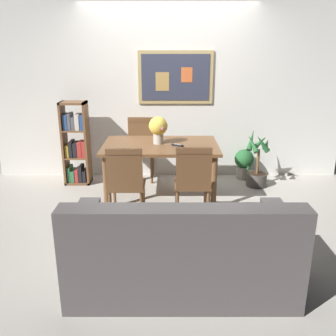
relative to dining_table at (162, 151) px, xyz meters
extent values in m
plane|color=#B7B2A8|center=(0.10, -0.37, -0.63)|extent=(12.00, 12.00, 0.00)
cube|color=silver|center=(0.10, 0.93, 0.67)|extent=(5.20, 0.10, 2.60)
cube|color=tan|center=(0.20, 0.87, 0.86)|extent=(1.08, 0.02, 0.75)
cube|color=#33384C|center=(0.20, 0.85, 0.86)|extent=(0.98, 0.01, 0.65)
cube|color=tan|center=(0.02, 0.85, 0.80)|extent=(0.19, 0.00, 0.26)
cube|color=#D86633|center=(0.37, 0.85, 0.89)|extent=(0.16, 0.00, 0.21)
cube|color=brown|center=(0.00, 0.00, 0.07)|extent=(1.47, 0.95, 0.04)
cylinder|color=brown|center=(-0.65, -0.40, -0.29)|extent=(0.07, 0.07, 0.68)
cylinder|color=brown|center=(0.65, -0.40, -0.29)|extent=(0.07, 0.07, 0.68)
cylinder|color=brown|center=(-0.65, 0.40, -0.29)|extent=(0.07, 0.07, 0.68)
cylinder|color=brown|center=(0.65, 0.40, -0.29)|extent=(0.07, 0.07, 0.68)
cube|color=brown|center=(-0.36, -0.73, -0.19)|extent=(0.40, 0.40, 0.03)
cube|color=#997A66|center=(-0.36, -0.73, -0.17)|extent=(0.36, 0.36, 0.03)
cylinder|color=brown|center=(-0.53, -0.90, -0.42)|extent=(0.04, 0.04, 0.42)
cylinder|color=brown|center=(-0.19, -0.90, -0.42)|extent=(0.04, 0.04, 0.42)
cylinder|color=brown|center=(-0.53, -0.56, -0.42)|extent=(0.04, 0.04, 0.42)
cylinder|color=brown|center=(-0.19, -0.56, -0.42)|extent=(0.04, 0.04, 0.42)
cube|color=brown|center=(-0.36, -0.91, 0.05)|extent=(0.38, 0.04, 0.46)
cube|color=brown|center=(-0.36, -0.91, 0.25)|extent=(0.38, 0.05, 0.06)
cube|color=brown|center=(-0.31, 0.68, -0.19)|extent=(0.40, 0.40, 0.03)
cube|color=#997A66|center=(-0.31, 0.68, -0.17)|extent=(0.36, 0.36, 0.03)
cylinder|color=brown|center=(-0.14, 0.85, -0.42)|extent=(0.04, 0.04, 0.42)
cylinder|color=brown|center=(-0.48, 0.85, -0.42)|extent=(0.04, 0.04, 0.42)
cylinder|color=brown|center=(-0.14, 0.51, -0.42)|extent=(0.04, 0.04, 0.42)
cylinder|color=brown|center=(-0.48, 0.51, -0.42)|extent=(0.04, 0.04, 0.42)
cube|color=brown|center=(-0.31, 0.86, 0.05)|extent=(0.38, 0.04, 0.46)
cube|color=brown|center=(-0.31, 0.86, 0.25)|extent=(0.38, 0.05, 0.06)
cube|color=brown|center=(0.37, -0.69, -0.19)|extent=(0.40, 0.40, 0.03)
cube|color=#997A66|center=(0.37, -0.69, -0.17)|extent=(0.36, 0.36, 0.03)
cylinder|color=brown|center=(0.20, -0.86, -0.42)|extent=(0.04, 0.04, 0.42)
cylinder|color=brown|center=(0.54, -0.86, -0.42)|extent=(0.04, 0.04, 0.42)
cylinder|color=brown|center=(0.20, -0.52, -0.42)|extent=(0.04, 0.04, 0.42)
cylinder|color=brown|center=(0.54, -0.52, -0.42)|extent=(0.04, 0.04, 0.42)
cube|color=brown|center=(0.37, -0.87, 0.05)|extent=(0.38, 0.04, 0.46)
cube|color=brown|center=(0.37, -0.87, 0.25)|extent=(0.38, 0.05, 0.06)
cube|color=#514C4C|center=(0.21, -1.91, -0.43)|extent=(1.80, 0.84, 0.40)
cube|color=#514C4C|center=(0.21, -2.23, -0.01)|extent=(1.80, 0.20, 0.44)
cube|color=#514C4C|center=(-0.60, -1.91, -0.12)|extent=(0.18, 0.80, 0.22)
cube|color=#514C4C|center=(1.02, -1.91, -0.12)|extent=(0.18, 0.80, 0.22)
cube|color=maroon|center=(-0.24, -2.09, -0.07)|extent=(0.32, 0.16, 0.33)
cube|color=maroon|center=(0.21, -2.09, -0.07)|extent=(0.32, 0.16, 0.33)
cube|color=#8C6B4C|center=(0.66, -2.09, -0.07)|extent=(0.32, 0.16, 0.33)
cube|color=brown|center=(-1.39, 0.55, -0.04)|extent=(0.03, 0.28, 1.19)
cube|color=brown|center=(-1.06, 0.55, -0.04)|extent=(0.03, 0.28, 1.19)
cube|color=brown|center=(-1.22, 0.55, -0.62)|extent=(0.36, 0.28, 0.03)
cube|color=brown|center=(-1.22, 0.55, 0.54)|extent=(0.36, 0.28, 0.03)
cube|color=brown|center=(-1.22, 0.55, -0.24)|extent=(0.30, 0.28, 0.02)
cube|color=brown|center=(-1.22, 0.55, 0.16)|extent=(0.30, 0.28, 0.02)
cube|color=#337247|center=(-1.34, 0.55, -0.49)|extent=(0.04, 0.22, 0.23)
cube|color=#337247|center=(-1.29, 0.55, -0.52)|extent=(0.05, 0.22, 0.17)
cube|color=#B2332D|center=(-1.23, 0.55, -0.51)|extent=(0.05, 0.22, 0.19)
cube|color=black|center=(-1.17, 0.55, -0.49)|extent=(0.05, 0.22, 0.23)
cube|color=black|center=(-1.12, 0.55, -0.52)|extent=(0.05, 0.22, 0.17)
cube|color=gold|center=(-1.33, 0.55, -0.14)|extent=(0.05, 0.22, 0.17)
cube|color=black|center=(-1.28, 0.55, -0.11)|extent=(0.04, 0.22, 0.23)
cube|color=black|center=(-1.22, 0.55, -0.12)|extent=(0.06, 0.22, 0.21)
cube|color=#B2332D|center=(-1.16, 0.55, -0.12)|extent=(0.06, 0.22, 0.22)
cube|color=#B2332D|center=(-1.10, 0.55, -0.12)|extent=(0.05, 0.22, 0.22)
cube|color=#2D4C8C|center=(-1.33, 0.55, 0.28)|extent=(0.06, 0.22, 0.22)
cube|color=#595960|center=(-1.27, 0.55, 0.28)|extent=(0.04, 0.22, 0.23)
cube|color=#595960|center=(-1.22, 0.55, 0.26)|extent=(0.04, 0.22, 0.18)
cube|color=beige|center=(-1.16, 0.55, 0.28)|extent=(0.06, 0.22, 0.22)
cube|color=#2D4C8C|center=(-1.10, 0.55, 0.27)|extent=(0.06, 0.22, 0.21)
cylinder|color=#B2ADA3|center=(1.24, 0.73, -0.54)|extent=(0.21, 0.21, 0.19)
cylinder|color=#332319|center=(1.24, 0.73, -0.45)|extent=(0.19, 0.19, 0.02)
sphere|color=#235B2D|center=(1.24, 0.73, -0.33)|extent=(0.29, 0.29, 0.29)
cylinder|color=#235B2D|center=(1.29, 0.61, -0.54)|extent=(0.03, 0.03, 0.27)
cylinder|color=#235B2D|center=(1.34, 0.80, -0.53)|extent=(0.03, 0.03, 0.26)
cylinder|color=#4C4742|center=(1.37, 0.40, -0.54)|extent=(0.29, 0.29, 0.19)
cylinder|color=#332319|center=(1.37, 0.40, -0.45)|extent=(0.26, 0.26, 0.02)
cylinder|color=brown|center=(1.37, 0.40, -0.27)|extent=(0.04, 0.04, 0.35)
cone|color=#235B2D|center=(1.47, 0.40, -0.01)|extent=(0.10, 0.23, 0.22)
cone|color=#235B2D|center=(1.40, 0.49, 0.00)|extent=(0.22, 0.16, 0.22)
cone|color=#235B2D|center=(1.27, 0.46, 0.04)|extent=(0.19, 0.26, 0.30)
cone|color=#235B2D|center=(1.26, 0.35, 0.01)|extent=(0.18, 0.26, 0.25)
cone|color=#235B2D|center=(1.39, 0.31, 0.02)|extent=(0.24, 0.12, 0.27)
cylinder|color=beige|center=(-0.03, 0.04, 0.16)|extent=(0.13, 0.13, 0.15)
sphere|color=#EACC4C|center=(-0.03, 0.04, 0.32)|extent=(0.24, 0.24, 0.24)
sphere|color=#D86633|center=(-0.08, 0.12, 0.32)|extent=(0.05, 0.05, 0.05)
sphere|color=pink|center=(0.02, -0.04, 0.30)|extent=(0.07, 0.07, 0.07)
sphere|color=#D86633|center=(0.06, 0.07, 0.32)|extent=(0.06, 0.06, 0.06)
cube|color=black|center=(0.22, -0.09, 0.10)|extent=(0.15, 0.13, 0.02)
cube|color=gray|center=(0.22, -0.09, 0.11)|extent=(0.10, 0.08, 0.00)
camera|label=1|loc=(0.10, -4.60, 1.28)|focal=39.69mm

